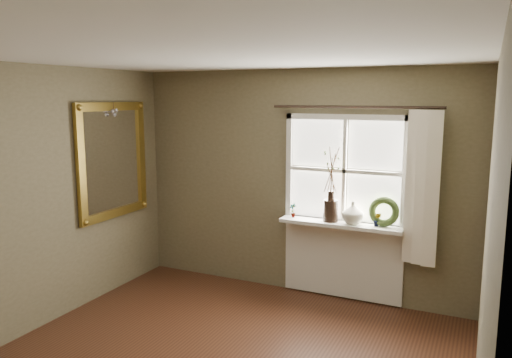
{
  "coord_description": "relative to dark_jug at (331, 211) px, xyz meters",
  "views": [
    {
      "loc": [
        1.97,
        -3.11,
        2.29
      ],
      "look_at": [
        -0.21,
        1.55,
        1.44
      ],
      "focal_mm": 35.0,
      "sensor_mm": 36.0,
      "label": 1
    }
  ],
  "objects": [
    {
      "name": "wreath",
      "position": [
        0.57,
        0.04,
        0.0
      ],
      "size": [
        0.33,
        0.17,
        0.33
      ],
      "primitive_type": "torus",
      "rotation": [
        1.36,
        0.0,
        0.07
      ],
      "color": "#34471F",
      "rests_on": "window_sill"
    },
    {
      "name": "wall_right",
      "position": [
        1.62,
        -2.12,
        0.26
      ],
      "size": [
        0.1,
        4.5,
        2.6
      ],
      "primitive_type": "cube",
      "color": "brown",
      "rests_on": "ground"
    },
    {
      "name": "window_frame",
      "position": [
        0.12,
        0.11,
        0.44
      ],
      "size": [
        1.36,
        0.06,
        1.24
      ],
      "color": "silver",
      "rests_on": "wall_back"
    },
    {
      "name": "potted_plant_left",
      "position": [
        -0.44,
        0.0,
        -0.04
      ],
      "size": [
        0.1,
        0.08,
        0.16
      ],
      "primitive_type": "imported",
      "rotation": [
        0.0,
        0.0,
        -0.33
      ],
      "color": "#34471F",
      "rests_on": "window_sill"
    },
    {
      "name": "wall_back",
      "position": [
        -0.43,
        0.18,
        0.26
      ],
      "size": [
        4.0,
        0.1,
        2.6
      ],
      "primitive_type": "cube",
      "color": "brown",
      "rests_on": "ground"
    },
    {
      "name": "cream_vase",
      "position": [
        0.25,
        0.0,
        0.0
      ],
      "size": [
        0.31,
        0.31,
        0.25
      ],
      "primitive_type": "imported",
      "rotation": [
        0.0,
        0.0,
        0.36
      ],
      "color": "beige",
      "rests_on": "window_sill"
    },
    {
      "name": "ceiling",
      "position": [
        -0.43,
        -2.12,
        1.56
      ],
      "size": [
        4.5,
        4.5,
        0.0
      ],
      "primitive_type": "plane",
      "color": "silver",
      "rests_on": "ground"
    },
    {
      "name": "gilt_mirror",
      "position": [
        -2.4,
        -0.74,
        0.52
      ],
      "size": [
        0.1,
        1.12,
        1.34
      ],
      "color": "white",
      "rests_on": "wall_left"
    },
    {
      "name": "wall_left",
      "position": [
        -2.48,
        -2.12,
        0.26
      ],
      "size": [
        0.1,
        4.5,
        2.6
      ],
      "primitive_type": "cube",
      "color": "brown",
      "rests_on": "ground"
    },
    {
      "name": "dark_jug",
      "position": [
        0.0,
        0.0,
        0.0
      ],
      "size": [
        0.19,
        0.19,
        0.24
      ],
      "primitive_type": "cylinder",
      "rotation": [
        0.0,
        0.0,
        0.18
      ],
      "color": "black",
      "rests_on": "window_sill"
    },
    {
      "name": "potted_plant_right",
      "position": [
        0.51,
        0.0,
        -0.05
      ],
      "size": [
        0.08,
        0.07,
        0.15
      ],
      "primitive_type": "imported",
      "rotation": [
        0.0,
        0.0,
        0.01
      ],
      "color": "#34471F",
      "rests_on": "window_sill"
    },
    {
      "name": "window_sill",
      "position": [
        0.12,
        0.0,
        -0.14
      ],
      "size": [
        1.36,
        0.26,
        0.04
      ],
      "primitive_type": "cube",
      "color": "silver",
      "rests_on": "wall_back"
    },
    {
      "name": "curtain",
      "position": [
        0.96,
        0.01,
        0.32
      ],
      "size": [
        0.36,
        0.12,
        1.59
      ],
      "primitive_type": "cube",
      "color": "#F0E6D0",
      "rests_on": "wall_back"
    },
    {
      "name": "window_apron",
      "position": [
        0.12,
        0.11,
        -0.58
      ],
      "size": [
        1.36,
        0.04,
        0.88
      ],
      "primitive_type": "cube",
      "color": "silver",
      "rests_on": "ground"
    },
    {
      "name": "curtain_rod",
      "position": [
        0.22,
        0.05,
        1.14
      ],
      "size": [
        1.84,
        0.03,
        0.03
      ],
      "primitive_type": "cylinder",
      "rotation": [
        0.0,
        1.57,
        0.0
      ],
      "color": "black",
      "rests_on": "wall_back"
    }
  ]
}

